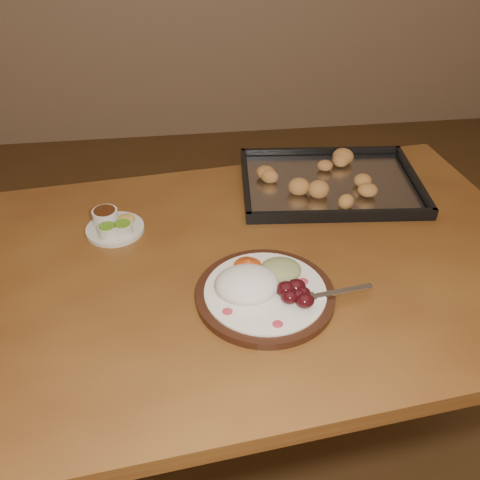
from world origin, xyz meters
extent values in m
plane|color=#56351D|center=(0.00, 0.00, 0.00)|extent=(4.00, 4.00, 0.00)
cube|color=brown|center=(-0.05, -0.28, 0.73)|extent=(1.59, 1.05, 0.04)
cylinder|color=#4E3417|center=(0.59, 0.17, 0.35)|extent=(0.07, 0.07, 0.71)
cylinder|color=black|center=(0.02, -0.40, 0.76)|extent=(0.29, 0.29, 0.02)
cylinder|color=white|center=(0.02, -0.40, 0.77)|extent=(0.26, 0.26, 0.01)
ellipsoid|color=#C32E45|center=(-0.07, -0.45, 0.77)|extent=(0.02, 0.02, 0.00)
ellipsoid|color=#C32E45|center=(0.03, -0.50, 0.77)|extent=(0.02, 0.02, 0.00)
ellipsoid|color=#C32E45|center=(0.10, -0.38, 0.77)|extent=(0.02, 0.02, 0.00)
ellipsoid|color=#C32E45|center=(-0.06, -0.35, 0.77)|extent=(0.02, 0.02, 0.00)
ellipsoid|color=white|center=(-0.02, -0.39, 0.79)|extent=(0.16, 0.15, 0.06)
ellipsoid|color=#4A0A13|center=(0.06, -0.44, 0.79)|extent=(0.04, 0.03, 0.03)
ellipsoid|color=#4A0A13|center=(0.09, -0.44, 0.79)|extent=(0.04, 0.03, 0.03)
ellipsoid|color=#4A0A13|center=(0.08, -0.42, 0.79)|extent=(0.04, 0.03, 0.03)
ellipsoid|color=#4A0A13|center=(0.09, -0.46, 0.79)|extent=(0.04, 0.03, 0.03)
ellipsoid|color=#4A0A13|center=(0.06, -0.42, 0.79)|extent=(0.04, 0.03, 0.03)
ellipsoid|color=#4A0A13|center=(0.08, -0.44, 0.79)|extent=(0.04, 0.03, 0.03)
ellipsoid|color=tan|center=(0.06, -0.35, 0.78)|extent=(0.11, 0.11, 0.04)
cone|color=#D44613|center=(-0.01, -0.32, 0.78)|extent=(0.07, 0.07, 0.03)
cube|color=silver|center=(0.17, -0.43, 0.77)|extent=(0.14, 0.03, 0.00)
cube|color=silver|center=(0.10, -0.44, 0.78)|extent=(0.04, 0.03, 0.00)
cylinder|color=silver|center=(0.07, -0.45, 0.78)|extent=(0.03, 0.01, 0.00)
cylinder|color=silver|center=(0.07, -0.44, 0.78)|extent=(0.03, 0.01, 0.00)
cylinder|color=silver|center=(0.07, -0.44, 0.78)|extent=(0.03, 0.01, 0.00)
cylinder|color=silver|center=(0.07, -0.43, 0.78)|extent=(0.03, 0.01, 0.00)
cylinder|color=silver|center=(-0.31, -0.11, 0.76)|extent=(0.14, 0.14, 0.01)
cylinder|color=silver|center=(-0.33, -0.14, 0.77)|extent=(0.04, 0.04, 0.03)
cylinder|color=#568F1C|center=(-0.33, -0.14, 0.79)|extent=(0.04, 0.04, 0.00)
cylinder|color=silver|center=(-0.29, -0.14, 0.77)|extent=(0.04, 0.04, 0.03)
cylinder|color=#568F1C|center=(-0.29, -0.14, 0.79)|extent=(0.04, 0.04, 0.00)
cylinder|color=white|center=(-0.33, -0.09, 0.78)|extent=(0.06, 0.06, 0.04)
cylinder|color=#3D1D0B|center=(-0.33, -0.09, 0.80)|extent=(0.05, 0.05, 0.00)
ellipsoid|color=#E6C151|center=(-0.28, -0.09, 0.77)|extent=(0.04, 0.04, 0.02)
cube|color=black|center=(0.27, 0.03, 0.75)|extent=(0.52, 0.40, 0.01)
cube|color=black|center=(0.29, 0.20, 0.77)|extent=(0.48, 0.06, 0.02)
cube|color=black|center=(0.26, -0.14, 0.77)|extent=(0.48, 0.06, 0.02)
cube|color=black|center=(0.51, 0.01, 0.77)|extent=(0.04, 0.36, 0.02)
cube|color=black|center=(0.04, 0.05, 0.77)|extent=(0.04, 0.36, 0.02)
cube|color=#B0AFB4|center=(0.27, 0.03, 0.76)|extent=(0.48, 0.36, 0.00)
ellipsoid|color=#B78240|center=(0.33, 0.02, 0.78)|extent=(0.05, 0.05, 0.04)
ellipsoid|color=#B78240|center=(0.38, 0.06, 0.78)|extent=(0.07, 0.07, 0.04)
ellipsoid|color=#B78240|center=(0.32, 0.12, 0.78)|extent=(0.07, 0.07, 0.04)
ellipsoid|color=#B78240|center=(0.26, 0.09, 0.78)|extent=(0.06, 0.06, 0.04)
ellipsoid|color=#B78240|center=(0.21, 0.10, 0.78)|extent=(0.07, 0.07, 0.04)
ellipsoid|color=#B78240|center=(0.22, 0.05, 0.78)|extent=(0.07, 0.06, 0.04)
ellipsoid|color=#B78240|center=(0.15, 0.02, 0.78)|extent=(0.07, 0.06, 0.04)
ellipsoid|color=#B78240|center=(0.21, -0.05, 0.78)|extent=(0.07, 0.07, 0.04)
ellipsoid|color=#B78240|center=(0.25, -0.03, 0.78)|extent=(0.06, 0.06, 0.04)
ellipsoid|color=#B78240|center=(0.31, -0.06, 0.78)|extent=(0.07, 0.07, 0.04)
ellipsoid|color=#B78240|center=(0.32, 0.00, 0.78)|extent=(0.07, 0.07, 0.04)
camera|label=1|loc=(-0.14, -1.22, 1.52)|focal=40.00mm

